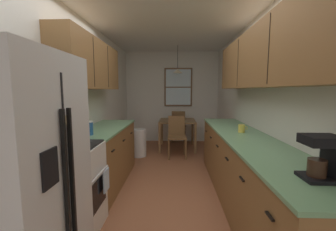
{
  "coord_description": "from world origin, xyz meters",
  "views": [
    {
      "loc": [
        0.11,
        -2.51,
        1.47
      ],
      "look_at": [
        -0.03,
        1.32,
        1.02
      ],
      "focal_mm": 22.84,
      "sensor_mm": 36.0,
      "label": 1
    }
  ],
  "objects_px": {
    "dining_chair_near": "(177,134)",
    "storage_canister": "(89,128)",
    "dining_chair_far": "(179,125)",
    "microwave_over_range": "(49,73)",
    "dining_table": "(177,124)",
    "trash_bin": "(139,143)",
    "coffee_maker": "(326,157)",
    "stove_range": "(67,188)",
    "refrigerator": "(15,183)",
    "table_serving_bowl": "(173,119)",
    "mug_by_coffeemaker": "(242,128)"
  },
  "relations": [
    {
      "from": "dining_table",
      "to": "dining_chair_far",
      "type": "xyz_separation_m",
      "value": [
        0.04,
        0.65,
        -0.12
      ]
    },
    {
      "from": "stove_range",
      "to": "microwave_over_range",
      "type": "height_order",
      "value": "microwave_over_range"
    },
    {
      "from": "dining_chair_near",
      "to": "stove_range",
      "type": "bearing_deg",
      "value": -113.4
    },
    {
      "from": "mug_by_coffeemaker",
      "to": "storage_canister",
      "type": "bearing_deg",
      "value": -173.05
    },
    {
      "from": "stove_range",
      "to": "microwave_over_range",
      "type": "bearing_deg",
      "value": 179.97
    },
    {
      "from": "stove_range",
      "to": "trash_bin",
      "type": "bearing_deg",
      "value": 83.53
    },
    {
      "from": "dining_chair_near",
      "to": "storage_canister",
      "type": "xyz_separation_m",
      "value": [
        -1.14,
        -2.01,
        0.49
      ]
    },
    {
      "from": "microwave_over_range",
      "to": "dining_chair_near",
      "type": "xyz_separation_m",
      "value": [
        1.24,
        2.61,
        -1.13
      ]
    },
    {
      "from": "dining_table",
      "to": "table_serving_bowl",
      "type": "distance_m",
      "value": 0.19
    },
    {
      "from": "dining_table",
      "to": "dining_chair_far",
      "type": "bearing_deg",
      "value": 86.44
    },
    {
      "from": "refrigerator",
      "to": "dining_table",
      "type": "bearing_deg",
      "value": 74.51
    },
    {
      "from": "dining_table",
      "to": "dining_chair_far",
      "type": "distance_m",
      "value": 0.66
    },
    {
      "from": "dining_table",
      "to": "mug_by_coffeemaker",
      "type": "xyz_separation_m",
      "value": [
        0.85,
        -2.42,
        0.34
      ]
    },
    {
      "from": "dining_chair_far",
      "to": "dining_chair_near",
      "type": "bearing_deg",
      "value": -92.51
    },
    {
      "from": "refrigerator",
      "to": "dining_chair_near",
      "type": "xyz_separation_m",
      "value": [
        1.09,
        3.34,
        -0.36
      ]
    },
    {
      "from": "dining_table",
      "to": "table_serving_bowl",
      "type": "bearing_deg",
      "value": 153.38
    },
    {
      "from": "microwave_over_range",
      "to": "storage_canister",
      "type": "xyz_separation_m",
      "value": [
        0.11,
        0.61,
        -0.64
      ]
    },
    {
      "from": "dining_table",
      "to": "dining_chair_far",
      "type": "height_order",
      "value": "dining_chair_far"
    },
    {
      "from": "dining_table",
      "to": "coffee_maker",
      "type": "xyz_separation_m",
      "value": [
        0.9,
        -3.97,
        0.43
      ]
    },
    {
      "from": "stove_range",
      "to": "coffee_maker",
      "type": "bearing_deg",
      "value": -18.85
    },
    {
      "from": "trash_bin",
      "to": "coffee_maker",
      "type": "height_order",
      "value": "coffee_maker"
    },
    {
      "from": "table_serving_bowl",
      "to": "dining_table",
      "type": "bearing_deg",
      "value": -26.62
    },
    {
      "from": "microwave_over_range",
      "to": "mug_by_coffeemaker",
      "type": "height_order",
      "value": "microwave_over_range"
    },
    {
      "from": "mug_by_coffeemaker",
      "to": "trash_bin",
      "type": "bearing_deg",
      "value": 134.31
    },
    {
      "from": "stove_range",
      "to": "dining_chair_near",
      "type": "height_order",
      "value": "stove_range"
    },
    {
      "from": "dining_chair_far",
      "to": "table_serving_bowl",
      "type": "xyz_separation_m",
      "value": [
        -0.15,
        -0.6,
        0.26
      ]
    },
    {
      "from": "stove_range",
      "to": "dining_chair_near",
      "type": "relative_size",
      "value": 1.22
    },
    {
      "from": "microwave_over_range",
      "to": "stove_range",
      "type": "bearing_deg",
      "value": -0.03
    },
    {
      "from": "dining_chair_near",
      "to": "trash_bin",
      "type": "relative_size",
      "value": 1.46
    },
    {
      "from": "dining_chair_near",
      "to": "storage_canister",
      "type": "height_order",
      "value": "storage_canister"
    },
    {
      "from": "storage_canister",
      "to": "coffee_maker",
      "type": "distance_m",
      "value": 2.44
    },
    {
      "from": "refrigerator",
      "to": "table_serving_bowl",
      "type": "height_order",
      "value": "refrigerator"
    },
    {
      "from": "storage_canister",
      "to": "trash_bin",
      "type": "bearing_deg",
      "value": 81.44
    },
    {
      "from": "dining_chair_near",
      "to": "coffee_maker",
      "type": "xyz_separation_m",
      "value": [
        0.92,
        -3.31,
        0.55
      ]
    },
    {
      "from": "dining_chair_far",
      "to": "microwave_over_range",
      "type": "bearing_deg",
      "value": -108.38
    },
    {
      "from": "storage_canister",
      "to": "stove_range",
      "type": "bearing_deg",
      "value": -89.47
    },
    {
      "from": "stove_range",
      "to": "coffee_maker",
      "type": "height_order",
      "value": "coffee_maker"
    },
    {
      "from": "dining_table",
      "to": "storage_canister",
      "type": "xyz_separation_m",
      "value": [
        -1.15,
        -2.66,
        0.37
      ]
    },
    {
      "from": "microwave_over_range",
      "to": "dining_chair_near",
      "type": "relative_size",
      "value": 0.64
    },
    {
      "from": "microwave_over_range",
      "to": "mug_by_coffeemaker",
      "type": "xyz_separation_m",
      "value": [
        2.11,
        0.85,
        -0.68
      ]
    },
    {
      "from": "mug_by_coffeemaker",
      "to": "table_serving_bowl",
      "type": "relative_size",
      "value": 0.76
    },
    {
      "from": "refrigerator",
      "to": "table_serving_bowl",
      "type": "relative_size",
      "value": 10.46
    },
    {
      "from": "dining_chair_near",
      "to": "storage_canister",
      "type": "distance_m",
      "value": 2.36
    },
    {
      "from": "mug_by_coffeemaker",
      "to": "microwave_over_range",
      "type": "bearing_deg",
      "value": -158.11
    },
    {
      "from": "refrigerator",
      "to": "stove_range",
      "type": "bearing_deg",
      "value": 93.35
    },
    {
      "from": "table_serving_bowl",
      "to": "mug_by_coffeemaker",
      "type": "bearing_deg",
      "value": -68.7
    },
    {
      "from": "refrigerator",
      "to": "table_serving_bowl",
      "type": "xyz_separation_m",
      "value": [
        1.0,
        4.04,
        -0.1
      ]
    },
    {
      "from": "stove_range",
      "to": "table_serving_bowl",
      "type": "xyz_separation_m",
      "value": [
        1.04,
        3.32,
        0.29
      ]
    },
    {
      "from": "stove_range",
      "to": "trash_bin",
      "type": "distance_m",
      "value": 2.62
    },
    {
      "from": "dining_table",
      "to": "trash_bin",
      "type": "height_order",
      "value": "dining_table"
    }
  ]
}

